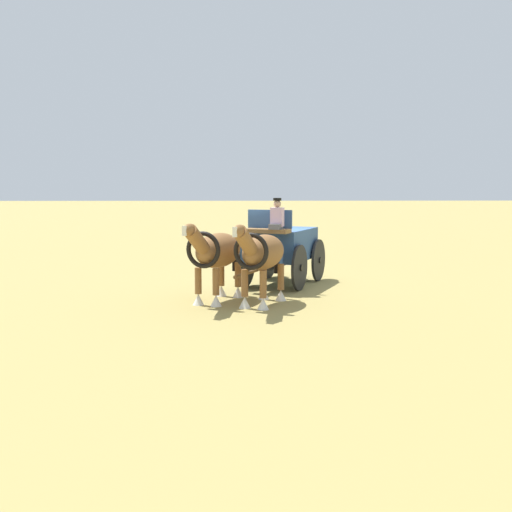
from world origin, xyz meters
name	(u,v)px	position (x,y,z in m)	size (l,w,h in m)	color
ground_plane	(283,284)	(0.00, 0.00, 0.00)	(220.00, 220.00, 0.00)	#9E8C4C
show_wagon	(282,246)	(0.14, -0.05, 1.22)	(5.53, 3.09, 2.78)	#2D4C7A
draft_horse_near	(261,255)	(3.59, -0.83, 1.34)	(2.89, 1.68, 2.21)	brown
draft_horse_off	(216,253)	(3.08, -2.03, 1.34)	(3.01, 1.74, 2.21)	brown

